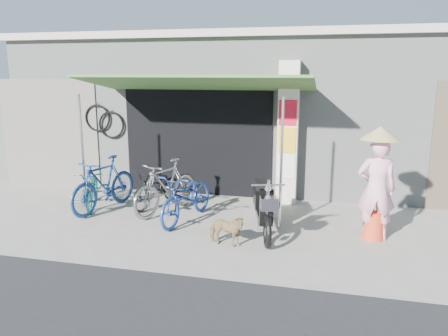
% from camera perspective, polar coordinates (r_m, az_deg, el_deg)
% --- Properties ---
extents(ground, '(80.00, 80.00, 0.00)m').
position_cam_1_polar(ground, '(7.53, -0.30, -9.15)').
color(ground, gray).
rests_on(ground, ground).
extents(bicycle_shop, '(12.30, 5.30, 3.66)m').
position_cam_1_polar(bicycle_shop, '(12.04, 5.52, 7.95)').
color(bicycle_shop, gray).
rests_on(bicycle_shop, ground).
extents(shop_pillar, '(0.42, 0.44, 3.00)m').
position_cam_1_polar(shop_pillar, '(9.36, 8.37, 4.52)').
color(shop_pillar, beige).
rests_on(shop_pillar, ground).
extents(awning, '(4.60, 1.88, 2.72)m').
position_cam_1_polar(awning, '(8.81, -3.56, 10.76)').
color(awning, '#3A632C').
rests_on(awning, ground).
extents(neighbour_left, '(2.60, 0.06, 2.60)m').
position_cam_1_polar(neighbour_left, '(11.61, -21.78, 4.29)').
color(neighbour_left, '#6B665B').
rests_on(neighbour_left, ground).
extents(bike_teal, '(1.10, 1.63, 0.81)m').
position_cam_1_polar(bike_teal, '(9.49, -16.82, -2.53)').
color(bike_teal, '#166356').
rests_on(bike_teal, ground).
extents(bike_blue, '(0.93, 1.89, 1.09)m').
position_cam_1_polar(bike_blue, '(9.17, -15.41, -2.03)').
color(bike_blue, navy).
rests_on(bike_blue, ground).
extents(bike_black, '(0.92, 1.61, 0.80)m').
position_cam_1_polar(bike_black, '(9.25, -8.75, -2.54)').
color(bike_black, black).
rests_on(bike_black, ground).
extents(bike_silver, '(1.14, 1.85, 1.08)m').
position_cam_1_polar(bike_silver, '(8.77, -7.54, -2.41)').
color(bike_silver, '#97989C').
rests_on(bike_silver, ground).
extents(bike_navy, '(0.97, 1.88, 0.94)m').
position_cam_1_polar(bike_navy, '(8.26, -4.82, -3.76)').
color(bike_navy, navy).
rests_on(bike_navy, ground).
extents(street_dog, '(0.67, 0.38, 0.54)m').
position_cam_1_polar(street_dog, '(7.11, 0.27, -8.13)').
color(street_dog, tan).
rests_on(street_dog, ground).
extents(moped, '(0.70, 1.83, 1.05)m').
position_cam_1_polar(moped, '(7.67, 5.14, -4.98)').
color(moped, black).
rests_on(moped, ground).
extents(nun, '(0.65, 0.64, 1.92)m').
position_cam_1_polar(nun, '(7.66, 19.30, -2.11)').
color(nun, '#EEA0BC').
rests_on(nun, ground).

